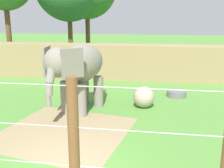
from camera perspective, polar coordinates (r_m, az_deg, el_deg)
ground_plane at (r=8.84m, az=-9.55°, el=-16.93°), size 120.00×120.00×0.00m
dirt_patch at (r=11.28m, az=-9.95°, el=-9.75°), size 5.70×5.64×0.01m
embankment_wall at (r=20.03m, az=1.41°, el=4.70°), size 36.00×1.80×2.48m
elephant at (r=12.83m, az=-7.12°, el=3.44°), size 2.53×4.25×3.28m
enrichment_ball at (r=13.83m, az=6.67°, el=-2.72°), size 1.08×1.08×1.08m
water_tub at (r=16.07m, az=13.33°, el=-1.93°), size 1.10×1.10×0.35m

